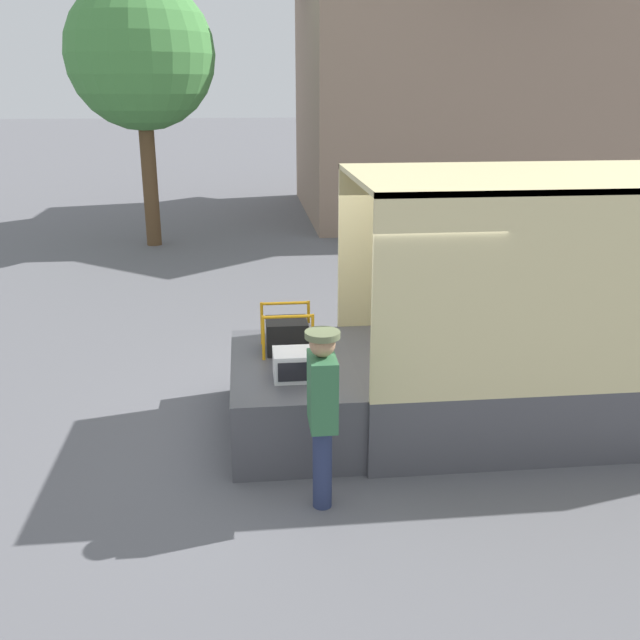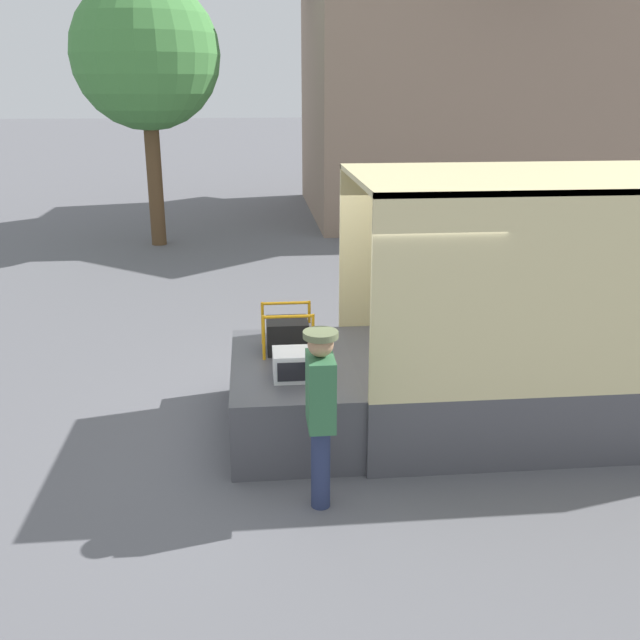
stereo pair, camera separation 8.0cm
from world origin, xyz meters
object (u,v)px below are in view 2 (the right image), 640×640
at_px(microwave, 295,364).
at_px(street_tree, 146,56).
at_px(worker_person, 321,402).
at_px(portable_generator, 289,335).

xyz_separation_m(microwave, street_tree, (-2.71, 10.71, 3.43)).
bearing_deg(worker_person, portable_generator, 94.98).
xyz_separation_m(portable_generator, worker_person, (0.17, -1.99, 0.06)).
height_order(worker_person, street_tree, street_tree).
relative_size(microwave, street_tree, 0.08).
distance_m(microwave, street_tree, 11.56).
bearing_deg(street_tree, portable_generator, -74.80).
distance_m(microwave, portable_generator, 0.82).
bearing_deg(microwave, portable_generator, 91.48).
relative_size(worker_person, street_tree, 0.28).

